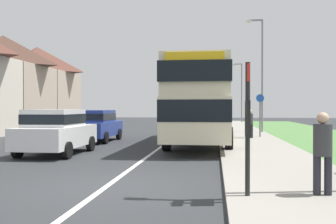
{
  "coord_description": "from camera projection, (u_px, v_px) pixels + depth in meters",
  "views": [
    {
      "loc": [
        2.39,
        -8.24,
        1.75
      ],
      "look_at": [
        0.68,
        5.54,
        1.6
      ],
      "focal_mm": 40.37,
      "sensor_mm": 36.0,
      "label": 1
    }
  ],
  "objects": [
    {
      "name": "cycle_route_sign",
      "position": [
        260.0,
        114.0,
        21.2
      ],
      "size": [
        0.44,
        0.08,
        2.52
      ],
      "color": "slate",
      "rests_on": "ground_plane"
    },
    {
      "name": "lane_marking_centre",
      "position": [
        159.0,
        148.0,
        16.43
      ],
      "size": [
        0.14,
        60.0,
        0.01
      ],
      "primitive_type": "cube",
      "color": "silver",
      "rests_on": "ground_plane"
    },
    {
      "name": "double_decker_bus",
      "position": [
        200.0,
        100.0,
        18.26
      ],
      "size": [
        2.8,
        11.36,
        3.7
      ],
      "color": "beige",
      "rests_on": "ground_plane"
    },
    {
      "name": "parked_car_white",
      "position": [
        56.0,
        130.0,
        14.13
      ],
      "size": [
        2.0,
        3.95,
        1.69
      ],
      "color": "silver",
      "rests_on": "ground_plane"
    },
    {
      "name": "street_lamp_mid",
      "position": [
        261.0,
        68.0,
        25.52
      ],
      "size": [
        1.14,
        0.2,
        7.74
      ],
      "color": "slate",
      "rests_on": "ground_plane"
    },
    {
      "name": "parked_car_blue",
      "position": [
        96.0,
        124.0,
        19.58
      ],
      "size": [
        1.91,
        4.21,
        1.63
      ],
      "color": "navy",
      "rests_on": "ground_plane"
    },
    {
      "name": "bus_stop_sign",
      "position": [
        248.0,
        119.0,
        7.01
      ],
      "size": [
        0.09,
        0.52,
        2.6
      ],
      "color": "black",
      "rests_on": "ground_plane"
    },
    {
      "name": "pedestrian_walking_away",
      "position": [
        250.0,
        122.0,
        20.5
      ],
      "size": [
        0.34,
        0.34,
        1.67
      ],
      "color": "#23232D",
      "rests_on": "ground_plane"
    },
    {
      "name": "pavement_near_side",
      "position": [
        264.0,
        154.0,
        13.93
      ],
      "size": [
        3.2,
        68.0,
        0.12
      ],
      "primitive_type": "cube",
      "color": "gray",
      "rests_on": "ground_plane"
    },
    {
      "name": "street_lamp_far",
      "position": [
        241.0,
        89.0,
        43.01
      ],
      "size": [
        1.14,
        0.2,
        6.81
      ],
      "color": "slate",
      "rests_on": "ground_plane"
    },
    {
      "name": "ground_plane",
      "position": [
        108.0,
        186.0,
        8.49
      ],
      "size": [
        120.0,
        120.0,
        0.0
      ],
      "primitive_type": "plane",
      "color": "#2D3033"
    },
    {
      "name": "pedestrian_at_stop",
      "position": [
        323.0,
        149.0,
        7.06
      ],
      "size": [
        0.34,
        0.34,
        1.67
      ],
      "color": "#23232D",
      "rests_on": "ground_plane"
    }
  ]
}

